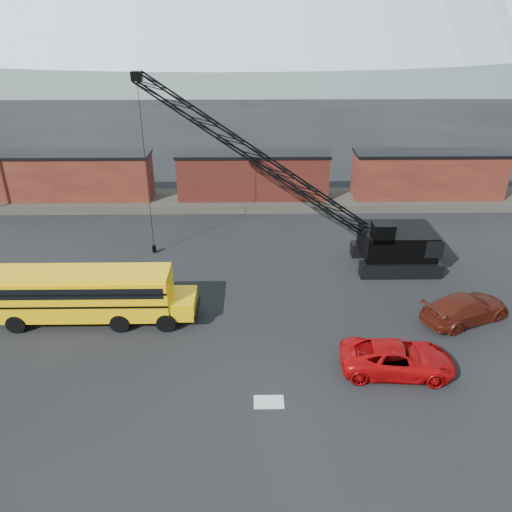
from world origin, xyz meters
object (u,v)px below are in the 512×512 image
at_px(maroon_suv, 465,308).
at_px(crawler_crane, 269,165).
at_px(school_bus, 89,294).
at_px(red_pickup, 397,358).

height_order(maroon_suv, crawler_crane, crawler_crane).
relative_size(school_bus, crawler_crane, 0.57).
distance_m(red_pickup, maroon_suv, 6.89).
relative_size(red_pickup, maroon_suv, 1.02).
bearing_deg(crawler_crane, red_pickup, -64.52).
bearing_deg(school_bus, crawler_crane, 36.52).
distance_m(school_bus, red_pickup, 17.24).
height_order(school_bus, crawler_crane, crawler_crane).
height_order(school_bus, red_pickup, school_bus).
distance_m(school_bus, crawler_crane, 14.10).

